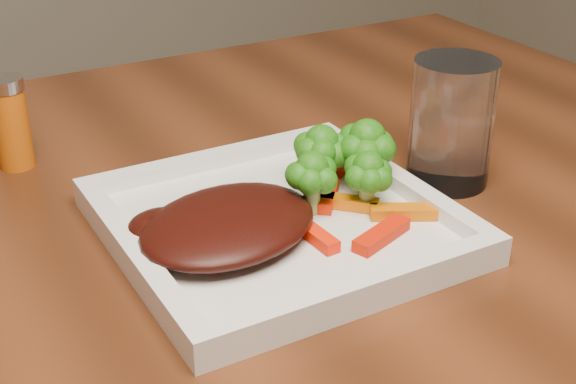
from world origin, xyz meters
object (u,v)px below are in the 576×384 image
steak (228,224)px  drinking_glass (451,123)px  spice_shaker (11,123)px  plate (278,227)px

steak → drinking_glass: drinking_glass is taller
drinking_glass → steak: bearing=-175.9°
steak → spice_shaker: (-0.11, 0.25, 0.02)m
plate → drinking_glass: drinking_glass is taller
steak → spice_shaker: bearing=113.9°
steak → spice_shaker: spice_shaker is taller
steak → drinking_glass: bearing=4.1°
plate → drinking_glass: size_ratio=2.25×
plate → drinking_glass: (0.19, 0.01, 0.05)m
steak → drinking_glass: size_ratio=1.28×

